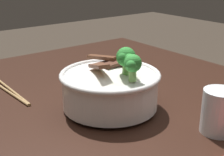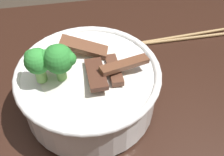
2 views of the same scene
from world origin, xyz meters
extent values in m
cube|color=black|center=(0.00, 0.00, 0.77)|extent=(1.23, 0.86, 0.05)
cube|color=black|center=(0.54, -0.35, 0.37)|extent=(0.08, 0.08, 0.74)
cylinder|color=white|center=(0.05, 0.08, 0.79)|extent=(0.12, 0.12, 0.01)
cylinder|color=white|center=(0.05, 0.08, 0.84)|extent=(0.22, 0.22, 0.08)
torus|color=white|center=(0.05, 0.08, 0.88)|extent=(0.24, 0.24, 0.01)
ellipsoid|color=white|center=(0.05, 0.08, 0.86)|extent=(0.18, 0.18, 0.06)
cube|color=#563323|center=(0.09, 0.07, 0.89)|extent=(0.02, 0.06, 0.01)
cube|color=brown|center=(0.10, 0.06, 0.90)|extent=(0.08, 0.04, 0.01)
cube|color=#4C2B1E|center=(0.06, 0.05, 0.90)|extent=(0.03, 0.07, 0.01)
cube|color=brown|center=(0.04, 0.11, 0.90)|extent=(0.08, 0.05, 0.03)
cylinder|color=#6BA84C|center=(0.01, 0.07, 0.90)|extent=(0.02, 0.02, 0.03)
sphere|color=#2D8433|center=(0.01, 0.07, 0.93)|extent=(0.04, 0.04, 0.04)
sphere|color=#2D8433|center=(0.02, 0.06, 0.93)|extent=(0.02, 0.02, 0.02)
sphere|color=#2D8433|center=(0.00, 0.08, 0.93)|extent=(0.03, 0.03, 0.03)
cylinder|color=#7AB256|center=(-0.03, 0.07, 0.89)|extent=(0.02, 0.02, 0.03)
sphere|color=green|center=(-0.03, 0.07, 0.92)|extent=(0.04, 0.04, 0.04)
sphere|color=green|center=(-0.01, 0.07, 0.93)|extent=(0.02, 0.02, 0.02)
sphere|color=green|center=(-0.03, 0.08, 0.92)|extent=(0.02, 0.02, 0.02)
cylinder|color=white|center=(-0.18, -0.03, 0.79)|extent=(0.07, 0.07, 0.00)
cylinder|color=white|center=(-0.18, -0.03, 0.84)|extent=(0.07, 0.07, 0.09)
cylinder|color=olive|center=(-0.18, -0.03, 0.82)|extent=(0.06, 0.06, 0.06)
cylinder|color=#9E7A4C|center=(0.28, 0.23, 0.79)|extent=(0.22, 0.01, 0.01)
cylinder|color=#9E7A4C|center=(0.28, 0.24, 0.79)|extent=(0.22, 0.02, 0.01)
camera|label=1|loc=(-0.50, 0.50, 1.12)|focal=50.64mm
camera|label=2|loc=(0.03, -0.24, 1.20)|focal=45.53mm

